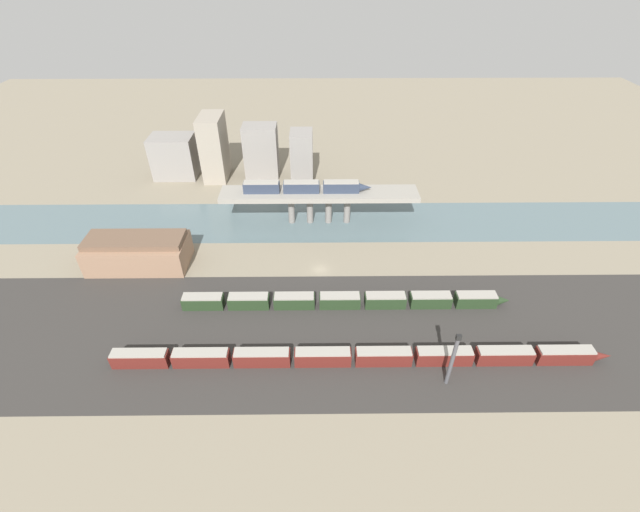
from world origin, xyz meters
The scene contains 13 objects.
ground_plane centered at (0.00, 0.00, 0.00)m, with size 400.00×400.00×0.00m, color gray.
railbed_yard centered at (0.00, -24.00, 0.00)m, with size 280.00×42.00×0.01m, color #33302D.
river_water centered at (0.00, 24.91, 0.00)m, with size 320.00×23.70×0.01m, color slate.
bridge centered at (0.00, 24.91, 9.38)m, with size 61.53×9.24×10.98m.
train_on_bridge centered at (-4.08, 24.91, 12.72)m, with size 39.45×2.93×3.56m.
train_yard_near centered at (8.19, -32.49, 1.90)m, with size 108.01×2.78×3.85m.
train_yard_mid centered at (6.17, -14.61, 1.79)m, with size 81.67×3.11×3.64m.
warehouse_building centered at (-50.57, 3.03, 4.34)m, with size 27.05×12.69×9.12m.
signal_tower centered at (25.91, -37.87, 7.19)m, with size 1.00×0.80×14.29m.
city_block_far_left centered at (-54.47, 59.04, 7.84)m, with size 15.83×11.31×15.68m, color gray.
city_block_left centered at (-38.73, 58.04, 11.75)m, with size 8.22×14.65×23.50m, color gray.
city_block_center centered at (-21.56, 59.10, 9.84)m, with size 12.50×8.89×19.69m, color gray.
city_block_right centered at (-6.17, 53.69, 9.64)m, with size 8.03×10.21×19.28m, color gray.
Camera 1 is at (-0.89, -93.00, 74.55)m, focal length 24.00 mm.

